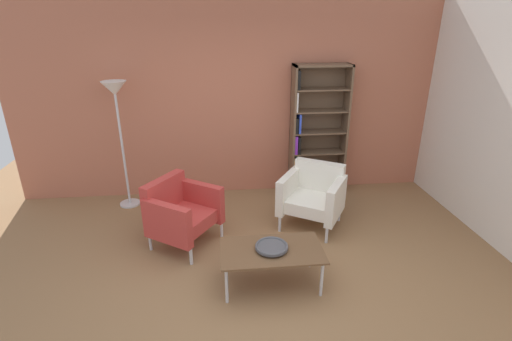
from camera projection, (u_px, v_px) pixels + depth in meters
name	position (u px, v px, depth m)	size (l,w,h in m)	color
ground_plane	(260.00, 294.00, 3.69)	(8.32, 8.32, 0.00)	olive
brick_back_panel	(240.00, 96.00, 5.41)	(6.40, 0.12, 2.90)	#B2664C
bookshelf_tall	(315.00, 133.00, 5.52)	(0.80, 0.30, 1.90)	brown
coffee_table_low	(272.00, 252.00, 3.69)	(1.00, 0.56, 0.40)	brown
decorative_bowl	(272.00, 246.00, 3.67)	(0.32, 0.32, 0.05)	#4C4C51
armchair_corner_red	(313.00, 195.00, 4.78)	(0.94, 0.92, 0.78)	white
armchair_near_window	(181.00, 211.00, 4.37)	(0.93, 0.94, 0.78)	#B73833
floor_lamp_torchiere	(116.00, 104.00, 4.90)	(0.32, 0.32, 1.74)	silver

